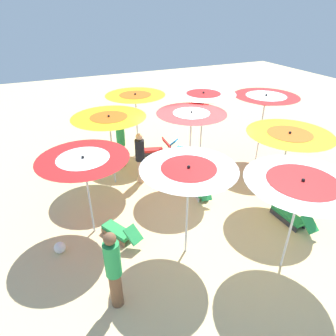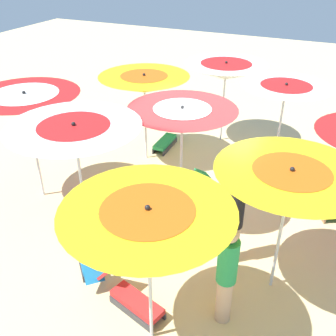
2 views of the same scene
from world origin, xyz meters
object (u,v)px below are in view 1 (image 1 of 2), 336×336
beach_ball (60,248)px  lounger_2 (291,217)px  beach_umbrella_3 (203,99)px  lounger_1 (186,150)px  lounger_3 (154,149)px  beach_umbrella_2 (84,166)px  beach_umbrella_6 (265,101)px  beach_umbrella_4 (191,118)px  beachgoer_0 (114,269)px  beach_umbrella_0 (135,99)px  beach_umbrella_5 (189,175)px  beach_umbrella_8 (301,190)px  beach_umbrella_7 (288,141)px  beachgoer_2 (140,157)px  lounger_0 (200,190)px  lounger_4 (120,232)px  beachgoer_1 (121,142)px  beach_umbrella_1 (109,122)px

beach_ball → lounger_2: bearing=-13.6°
beach_umbrella_3 → lounger_1: 2.18m
lounger_1 → lounger_3: (-1.16, 0.49, 0.02)m
beach_umbrella_2 → lounger_2: bearing=-20.4°
beach_umbrella_3 → lounger_2: beach_umbrella_3 is taller
beach_umbrella_2 → beach_umbrella_6: size_ratio=0.89×
beach_umbrella_4 → lounger_2: beach_umbrella_4 is taller
beach_ball → beachgoer_0: bearing=-65.3°
beach_umbrella_0 → beach_ball: (-3.44, -4.27, -2.04)m
beach_umbrella_5 → beach_umbrella_8: size_ratio=1.02×
beach_umbrella_7 → lounger_2: beach_umbrella_7 is taller
beach_umbrella_2 → lounger_1: 5.47m
beach_umbrella_7 → lounger_3: bearing=114.6°
beach_umbrella_4 → beach_umbrella_5: bearing=-119.0°
beach_umbrella_0 → beachgoer_0: 6.79m
beach_umbrella_5 → beach_umbrella_4: bearing=61.0°
beach_umbrella_3 → beachgoer_0: beach_umbrella_3 is taller
beach_umbrella_5 → beachgoer_2: 3.62m
lounger_0 → lounger_2: bearing=-131.2°
lounger_2 → beach_umbrella_5: bearing=84.5°
beach_umbrella_6 → lounger_3: size_ratio=1.91×
lounger_0 → beach_umbrella_0: bearing=24.7°
beach_umbrella_3 → lounger_4: beach_umbrella_3 is taller
beach_umbrella_3 → lounger_4: bearing=-142.8°
beachgoer_0 → beach_ball: 2.25m
beach_umbrella_4 → beach_umbrella_6: beach_umbrella_4 is taller
beach_umbrella_4 → beachgoer_1: beach_umbrella_4 is taller
beach_umbrella_4 → beachgoer_2: 2.10m
beach_umbrella_1 → lounger_3: 3.04m
beach_umbrella_0 → beachgoer_1: (-0.85, -0.74, -1.24)m
beachgoer_1 → beachgoer_2: (0.25, -1.30, -0.04)m
beach_umbrella_7 → lounger_4: (-4.57, 0.47, -1.85)m
beach_umbrella_0 → beachgoer_0: bearing=-112.5°
beach_umbrella_6 → lounger_3: beach_umbrella_6 is taller
lounger_2 → beach_ball: 5.98m
beachgoer_1 → beach_umbrella_0: bearing=14.5°
beach_umbrella_3 → beach_umbrella_7: (0.56, -3.52, -0.24)m
beach_umbrella_2 → beachgoer_2: (1.94, 1.81, -1.04)m
beach_umbrella_1 → beach_umbrella_5: 3.78m
beach_umbrella_6 → beach_umbrella_5: bearing=-145.7°
beach_umbrella_5 → lounger_2: (3.06, -0.23, -1.93)m
beach_umbrella_4 → beach_umbrella_8: 3.90m
beach_umbrella_3 → beach_umbrella_7: beach_umbrella_3 is taller
beach_umbrella_1 → beachgoer_1: 1.64m
beach_umbrella_7 → beach_umbrella_8: (-1.48, -1.88, -0.01)m
lounger_1 → beachgoer_1: 2.65m
beach_umbrella_1 → beach_umbrella_5: (0.72, -3.71, 0.01)m
lounger_2 → beach_umbrella_4: bearing=28.8°
beach_umbrella_4 → beach_umbrella_6: 3.24m
beach_ball → beach_umbrella_4: bearing=18.6°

